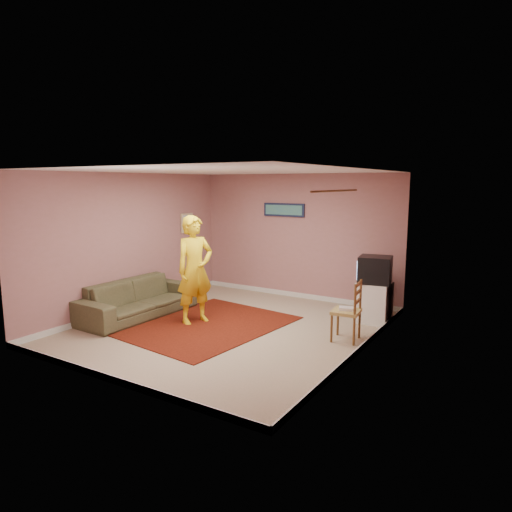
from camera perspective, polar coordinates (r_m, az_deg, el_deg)
The scene contains 26 objects.
ground at distance 7.76m, azimuth -3.39°, elevation -8.99°, with size 5.00×5.00×0.00m, color tan.
wall_back at distance 9.59m, azimuth 5.14°, elevation 2.44°, with size 4.50×0.02×2.60m, color #9F686C.
wall_front at distance 5.64m, azimuth -18.28°, elevation -2.72°, with size 4.50×0.02×2.60m, color #9F686C.
wall_left at distance 8.94m, azimuth -15.38°, elevation 1.65°, with size 0.02×5.00×2.60m, color #9F686C.
wall_right at distance 6.45m, azimuth 13.10°, elevation -1.04°, with size 0.02×5.00×2.60m, color #9F686C.
ceiling at distance 7.38m, azimuth -3.58°, elevation 10.57°, with size 4.50×5.00×0.02m, color white.
baseboard_back at distance 9.81m, azimuth 5.01°, elevation -4.84°, with size 4.50×0.02×0.10m, color silver.
baseboard_front at distance 6.02m, azimuth -17.59°, elevation -14.45°, with size 4.50×0.02×0.10m, color silver.
baseboard_left at distance 9.17m, azimuth -15.00°, elevation -6.12°, with size 0.02×5.00×0.10m, color silver.
baseboard_right at distance 6.78m, azimuth 12.63°, elevation -11.49°, with size 0.02×5.00×0.10m, color silver.
window at distance 5.59m, azimuth 10.14°, elevation -0.93°, with size 0.01×1.10×1.50m, color black.
curtain_sheer at distance 5.50m, azimuth 9.37°, elevation -3.20°, with size 0.01×0.75×2.10m, color silver.
curtain_floral at distance 6.14m, azimuth 11.73°, elevation -1.97°, with size 0.01×0.35×2.10m, color silver.
curtain_rod at distance 5.52m, azimuth 9.97°, elevation 8.03°, with size 0.02×0.02×1.40m, color brown.
picture_back at distance 9.65m, azimuth 3.50°, elevation 5.78°, with size 0.95×0.04×0.28m.
picture_left at distance 10.04m, azimuth -8.62°, elevation 4.10°, with size 0.04×0.38×0.42m.
area_rug at distance 7.96m, azimuth -6.26°, elevation -8.52°, with size 2.21×2.76×0.01m, color #330D05.
tv_cabinet at distance 8.25m, azimuth 14.51°, elevation -5.64°, with size 0.55×0.50×0.70m, color silver.
crt_tv at distance 8.13m, azimuth 14.64°, elevation -1.66°, with size 0.61×0.57×0.47m.
chair_a at distance 8.84m, azimuth 13.78°, elevation -3.51°, with size 0.40×0.39×0.46m.
dvd_player at distance 8.85m, azimuth 13.76°, elevation -3.86°, with size 0.33×0.24×0.06m, color #B6B7BB.
blue_throw at distance 8.80m, azimuth 13.82°, elevation -2.45°, with size 0.38×0.05×0.40m, color #86B4DB.
chair_b at distance 7.16m, azimuth 11.23°, elevation -5.91°, with size 0.45×0.47×0.51m.
game_console at distance 7.18m, azimuth 11.21°, elevation -6.47°, with size 0.22×0.16×0.04m, color silver.
sofa at distance 8.59m, azimuth -14.47°, elevation -5.18°, with size 2.27×0.89×0.66m, color #4D492F.
person at distance 7.91m, azimuth -7.64°, elevation -1.72°, with size 0.68×0.45×1.87m, color yellow.
Camera 1 is at (4.25, -6.03, 2.41)m, focal length 32.00 mm.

